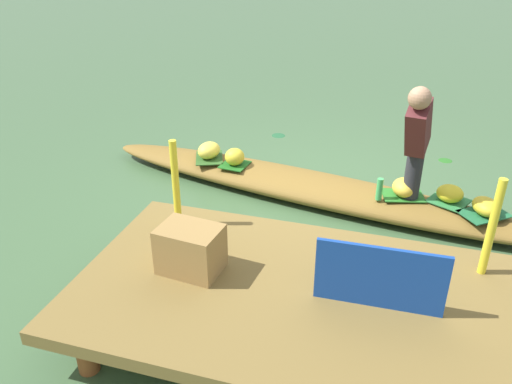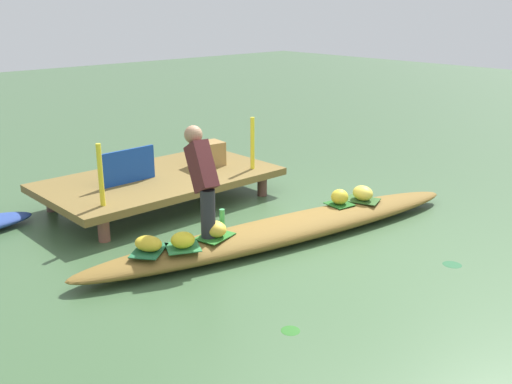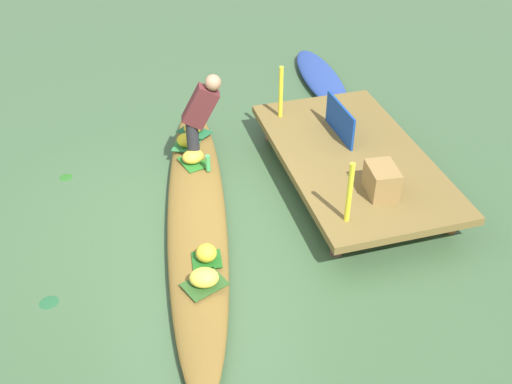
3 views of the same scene
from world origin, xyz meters
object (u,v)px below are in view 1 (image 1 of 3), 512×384
banana_bunch_3 (486,207)px  market_banner (380,278)px  vendor_boat (312,188)px  banana_bunch_4 (209,150)px  banana_bunch_2 (450,193)px  produce_crate (190,249)px  banana_bunch_0 (235,157)px  vendor_person (417,137)px  banana_bunch_1 (404,187)px  water_bottle (379,189)px

banana_bunch_3 → market_banner: 2.02m
vendor_boat → banana_bunch_3: banana_bunch_3 is taller
banana_bunch_3 → banana_bunch_4: bearing=-9.3°
banana_bunch_2 → produce_crate: size_ratio=0.58×
banana_bunch_4 → banana_bunch_2: bearing=173.2°
banana_bunch_0 → banana_bunch_2: (-2.29, 0.21, -0.01)m
vendor_person → banana_bunch_3: bearing=178.0°
banana_bunch_0 → produce_crate: 2.22m
banana_bunch_1 → banana_bunch_0: bearing=-6.9°
banana_bunch_0 → banana_bunch_3: (-2.60, 0.39, -0.02)m
produce_crate → vendor_boat: bearing=-103.3°
banana_bunch_2 → water_bottle: size_ratio=1.13×
banana_bunch_2 → vendor_person: (0.39, 0.15, 0.60)m
banana_bunch_0 → market_banner: market_banner is taller
banana_bunch_1 → banana_bunch_4: banana_bunch_4 is taller
banana_bunch_3 → vendor_person: 0.92m
banana_bunch_3 → banana_bunch_4: 2.98m
vendor_boat → banana_bunch_0: 0.94m
vendor_person → produce_crate: (1.49, 1.81, -0.36)m
vendor_boat → banana_bunch_4: 1.29m
vendor_person → banana_bunch_0: bearing=-10.8°
vendor_boat → market_banner: size_ratio=6.19×
banana_bunch_1 → water_bottle: (0.23, 0.15, 0.02)m
banana_bunch_1 → market_banner: size_ratio=0.34×
banana_bunch_0 → market_banner: size_ratio=0.26×
banana_bunch_4 → produce_crate: (-0.76, 2.27, 0.23)m
banana_bunch_0 → banana_bunch_1: (-1.85, 0.22, -0.01)m
banana_bunch_1 → water_bottle: water_bottle is taller
banana_bunch_1 → vendor_person: 0.61m
banana_bunch_3 → banana_bunch_4: size_ratio=1.04×
vendor_person → banana_bunch_1: bearing=-71.5°
vendor_boat → water_bottle: bearing=167.0°
banana_bunch_2 → banana_bunch_3: banana_bunch_2 is taller
banana_bunch_2 → vendor_boat: bearing=-6.0°
vendor_boat → produce_crate: 2.21m
banana_bunch_3 → market_banner: market_banner is taller
banana_bunch_1 → market_banner: market_banner is taller
market_banner → banana_bunch_3: bearing=-116.7°
banana_bunch_4 → market_banner: market_banner is taller
banana_bunch_0 → banana_bunch_1: banana_bunch_0 is taller
banana_bunch_2 → banana_bunch_0: bearing=-5.3°
produce_crate → vendor_person: bearing=-129.3°
vendor_person → water_bottle: (0.28, 0.01, -0.57)m
banana_bunch_0 → banana_bunch_2: banana_bunch_0 is taller
vendor_boat → produce_crate: bearing=86.8°
banana_bunch_0 → produce_crate: bearing=100.7°
water_bottle → market_banner: (-0.12, 1.83, 0.27)m
market_banner → produce_crate: size_ratio=1.91×
market_banner → produce_crate: 1.34m
banana_bunch_1 → vendor_person: (-0.05, 0.14, 0.59)m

